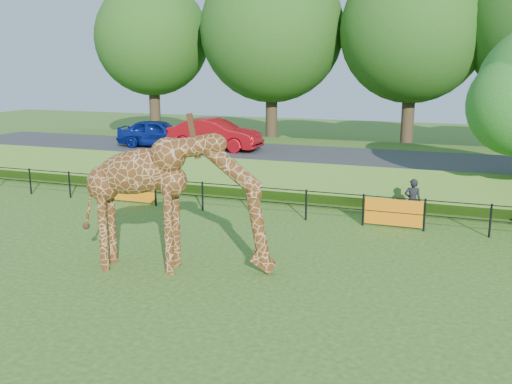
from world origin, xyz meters
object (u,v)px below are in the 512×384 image
giraffe (177,202)px  car_red (215,134)px  car_blue (158,133)px  visitor (412,201)px

giraffe → car_red: size_ratio=1.17×
car_blue → visitor: car_blue is taller
car_red → visitor: size_ratio=2.84×
giraffe → visitor: (5.39, 6.90, -1.07)m
car_blue → car_red: bearing=-96.5°
giraffe → car_blue: bearing=109.6°
car_red → visitor: bearing=-115.7°
visitor → car_red: bearing=-33.1°
giraffe → car_blue: giraffe is taller
giraffe → car_blue: size_ratio=1.32×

